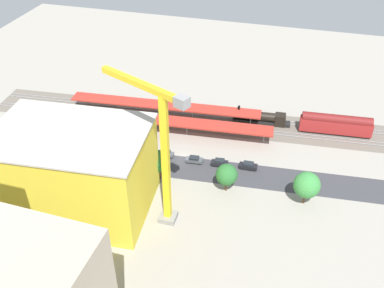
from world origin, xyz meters
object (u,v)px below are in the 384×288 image
at_px(parked_car_1, 220,163).
at_px(box_truck_1, 67,148).
at_px(platform_canopy_far, 164,105).
at_px(street_tree_4, 74,146).
at_px(box_truck_0, 91,152).
at_px(parked_car_3, 166,154).
at_px(tower_crane, 161,149).
at_px(street_tree_0, 109,150).
at_px(street_tree_3, 307,185).
at_px(passenger_coach, 336,124).
at_px(box_truck_2, 88,149).
at_px(parked_car_5, 112,145).
at_px(street_tree_2, 70,147).
at_px(traffic_light, 95,149).
at_px(street_tree_1, 159,161).
at_px(street_tree_5, 227,175).
at_px(parked_car_0, 248,166).
at_px(platform_canopy_near, 187,123).
at_px(construction_building, 74,171).
at_px(locomotive, 262,118).
at_px(parked_car_4, 141,149).
at_px(parked_car_2, 194,160).

xyz_separation_m(parked_car_1, box_truck_1, (39.70, 5.38, 0.78)).
relative_size(platform_canopy_far, street_tree_4, 6.45).
xyz_separation_m(box_truck_0, box_truck_1, (6.95, -0.27, -0.17)).
xyz_separation_m(parked_car_3, street_tree_4, (20.68, 8.93, 4.91)).
distance_m(tower_crane, street_tree_4, 32.37).
distance_m(box_truck_1, street_tree_0, 13.69).
relative_size(platform_canopy_far, street_tree_3, 6.72).
bearing_deg(passenger_coach, box_truck_1, 22.37).
bearing_deg(box_truck_2, box_truck_1, 9.94).
relative_size(box_truck_1, street_tree_0, 1.23).
height_order(parked_car_5, street_tree_3, street_tree_3).
height_order(parked_car_5, street_tree_2, street_tree_2).
relative_size(street_tree_3, traffic_light, 1.17).
bearing_deg(street_tree_3, street_tree_1, 0.68).
distance_m(street_tree_4, street_tree_5, 38.50).
height_order(street_tree_0, street_tree_4, street_tree_4).
distance_m(platform_canopy_far, parked_car_0, 33.43).
relative_size(platform_canopy_near, parked_car_3, 11.02).
relative_size(platform_canopy_near, construction_building, 1.50).
relative_size(locomotive, street_tree_2, 2.28).
bearing_deg(street_tree_2, box_truck_1, -46.97).
height_order(platform_canopy_far, traffic_light, traffic_light).
height_order(passenger_coach, street_tree_4, street_tree_4).
height_order(street_tree_4, street_tree_5, street_tree_4).
distance_m(parked_car_0, parked_car_4, 28.67).
distance_m(street_tree_4, traffic_light, 5.11).
bearing_deg(locomotive, street_tree_1, 56.73).
height_order(box_truck_0, box_truck_1, box_truck_0).
bearing_deg(parked_car_0, locomotive, -90.95).
bearing_deg(tower_crane, passenger_coach, -129.54).
height_order(platform_canopy_near, street_tree_3, street_tree_3).
distance_m(parked_car_3, tower_crane, 28.18).
relative_size(street_tree_2, street_tree_3, 0.86).
height_order(parked_car_2, parked_car_3, parked_car_3).
height_order(street_tree_1, street_tree_3, street_tree_3).
bearing_deg(parked_car_3, parked_car_0, -178.18).
height_order(parked_car_4, street_tree_0, street_tree_0).
xyz_separation_m(passenger_coach, parked_car_4, (49.41, 22.08, -2.39)).
bearing_deg(street_tree_5, box_truck_0, -4.97).
xyz_separation_m(street_tree_0, street_tree_4, (8.47, 1.43, 0.66)).
bearing_deg(box_truck_0, traffic_light, 139.92).
height_order(parked_car_0, traffic_light, traffic_light).
bearing_deg(parked_car_5, street_tree_4, 57.41).
bearing_deg(parked_car_2, street_tree_5, 139.91).
bearing_deg(street_tree_5, traffic_light, -1.70).
xyz_separation_m(locomotive, box_truck_1, (47.23, 27.83, -0.16)).
bearing_deg(street_tree_0, parked_car_2, -160.47).
bearing_deg(construction_building, parked_car_0, -151.05).
bearing_deg(traffic_light, construction_building, 100.47).
bearing_deg(box_truck_0, parked_car_4, -151.87).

